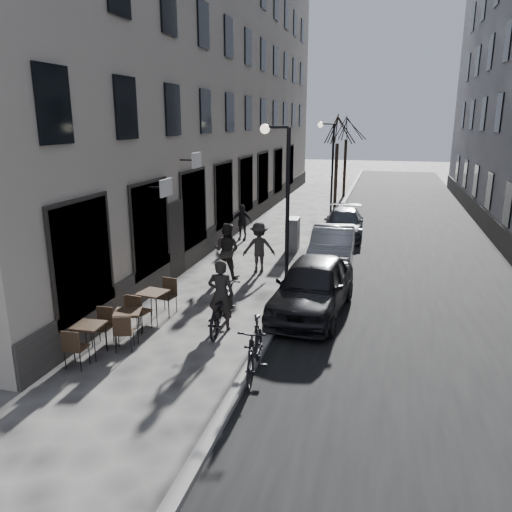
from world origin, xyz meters
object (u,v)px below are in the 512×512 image
at_px(tree_far, 347,128).
at_px(car_mid, 332,246).
at_px(streetlamp_far, 329,161).
at_px(pedestrian_near, 227,250).
at_px(car_far, 344,223).
at_px(streetlamp_near, 282,192).
at_px(bistro_set_c, 154,303).
at_px(bistro_set_a, 90,337).
at_px(car_near, 313,286).
at_px(pedestrian_mid, 259,247).
at_px(bicycle, 221,308).
at_px(moped, 255,348).
at_px(tree_near, 338,130).
at_px(pedestrian_far, 242,222).
at_px(bistro_set_b, 128,322).
at_px(utility_cabinet, 293,234).

relative_size(tree_far, car_mid, 1.33).
xyz_separation_m(streetlamp_far, car_mid, (1.17, -8.38, -2.46)).
xyz_separation_m(pedestrian_near, car_far, (3.30, 7.19, -0.31)).
bearing_deg(streetlamp_near, bistro_set_c, -133.27).
relative_size(bistro_set_c, pedestrian_near, 0.91).
xyz_separation_m(pedestrian_near, car_mid, (3.30, 2.41, -0.23)).
xyz_separation_m(streetlamp_far, tree_far, (0.07, 9.00, 1.50)).
xyz_separation_m(bistro_set_a, car_mid, (4.49, 8.84, 0.24)).
distance_m(pedestrian_near, car_far, 7.92).
bearing_deg(car_near, bistro_set_c, -152.50).
relative_size(bistro_set_c, pedestrian_mid, 0.96).
bearing_deg(bicycle, moped, 120.40).
distance_m(tree_near, car_near, 16.78).
xyz_separation_m(tree_far, car_far, (1.10, -12.60, -4.04)).
relative_size(bicycle, pedestrian_far, 1.34).
bearing_deg(bicycle, streetlamp_near, -110.80).
xyz_separation_m(bicycle, pedestrian_near, (-1.22, 4.24, 0.37)).
bearing_deg(car_far, pedestrian_far, -159.90).
height_order(bicycle, car_mid, car_mid).
relative_size(streetlamp_near, car_near, 1.12).
bearing_deg(moped, pedestrian_mid, 97.28).
bearing_deg(moped, streetlamp_far, 85.40).
bearing_deg(tree_far, bistro_set_b, -96.70).
bearing_deg(bistro_set_c, car_far, 79.67).
relative_size(bicycle, pedestrian_mid, 1.21).
height_order(tree_far, car_mid, tree_far).
distance_m(bistro_set_b, moped, 3.53).
height_order(bistro_set_a, bistro_set_b, bistro_set_a).
bearing_deg(utility_cabinet, bistro_set_b, -106.15).
xyz_separation_m(tree_far, bistro_set_a, (-3.39, -26.22, -4.20)).
distance_m(streetlamp_near, tree_far, 21.05).
bearing_deg(car_mid, car_far, 88.26).
bearing_deg(car_mid, bistro_set_c, -122.86).
height_order(utility_cabinet, car_far, utility_cabinet).
bearing_deg(pedestrian_near, bicycle, 113.74).
relative_size(streetlamp_far, car_near, 1.12).
distance_m(streetlamp_far, bistro_set_a, 17.74).
bearing_deg(bicycle, pedestrian_far, -80.84).
distance_m(bistro_set_a, car_mid, 9.91).
distance_m(bistro_set_c, pedestrian_far, 9.60).
relative_size(bistro_set_c, moped, 0.85).
bearing_deg(car_far, pedestrian_near, -117.25).
xyz_separation_m(pedestrian_far, car_near, (4.33, -7.88, -0.03)).
height_order(car_near, moped, car_near).
bearing_deg(utility_cabinet, pedestrian_mid, -103.38).
height_order(bistro_set_b, moped, moped).
relative_size(streetlamp_near, pedestrian_near, 2.72).
distance_m(tree_far, car_near, 22.65).
bearing_deg(bistro_set_a, car_near, 38.52).
xyz_separation_m(bistro_set_a, pedestrian_mid, (2.09, 7.31, 0.42)).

